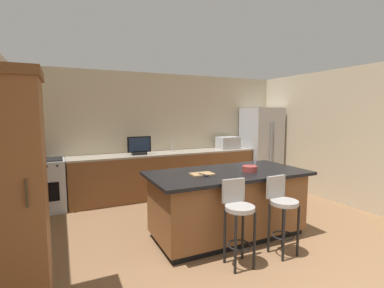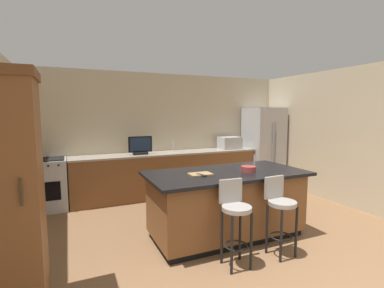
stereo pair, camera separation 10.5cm
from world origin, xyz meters
The scene contains 16 objects.
wall_back centered at (0.00, 4.85, 1.31)m, with size 6.16×0.12×2.61m, color beige.
wall_right centered at (2.88, 2.43, 1.31)m, with size 0.12×5.25×2.61m, color beige.
counter_back centered at (-0.04, 4.47, 0.46)m, with size 3.99×0.62×0.93m.
kitchen_island centered at (0.03, 2.22, 0.48)m, with size 2.26×1.11×0.94m.
refrigerator centered at (2.37, 4.39, 0.94)m, with size 0.80×0.80×1.88m.
range_oven centered at (-2.41, 4.47, 0.47)m, with size 0.73×0.63×0.95m.
cabinet_tower centered at (-2.52, 1.59, 1.11)m, with size 0.63×0.63×2.13m.
microwave centered at (1.46, 4.47, 1.07)m, with size 0.48×0.36×0.28m, color #B7BABF.
tv_monitor centered at (-0.67, 4.42, 1.10)m, with size 0.47×0.16×0.37m.
sink_faucet_back centered at (0.10, 4.57, 1.05)m, with size 0.02×0.02×0.24m, color #B2B2B7.
sink_faucet_island centered at (0.51, 2.22, 1.05)m, with size 0.02×0.02×0.22m, color #B2B2B7.
bar_stool_left centered at (-0.28, 1.49, 0.60)m, with size 0.34×0.35×1.00m.
bar_stool_right centered at (0.37, 1.49, 0.58)m, with size 0.34×0.35×0.97m.
fruit_bowl centered at (0.33, 2.12, 0.98)m, with size 0.21×0.21×0.08m, color #993833.
tv_remote centered at (-0.40, 2.14, 0.95)m, with size 0.04×0.17×0.02m, color black.
cutting_board centered at (-0.38, 2.20, 0.95)m, with size 0.30×0.21×0.02m, color #A87F51.
Camera 1 is at (-2.09, -1.10, 1.77)m, focal length 26.30 mm.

